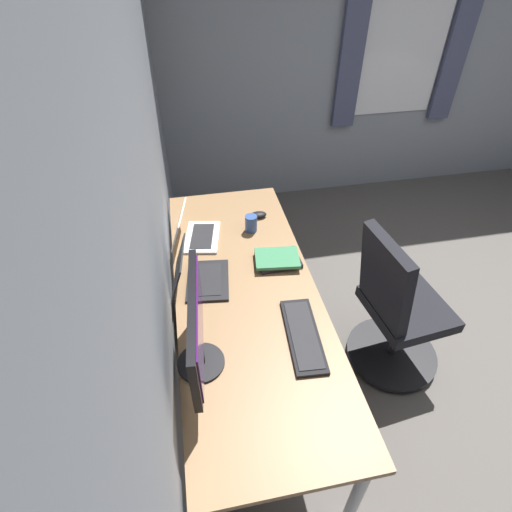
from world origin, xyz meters
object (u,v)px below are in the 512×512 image
at_px(office_chair, 396,311).
at_px(mouse_main, 258,215).
at_px(keyboard_main, 303,335).
at_px(laptop_left, 193,232).
at_px(drawer_pedestal, 244,346).
at_px(laptop_leftmost, 196,275).
at_px(monitor_primary, 197,328).
at_px(book_stack_near, 278,259).
at_px(coffee_mug, 251,223).

bearing_deg(office_chair, mouse_main, 44.21).
bearing_deg(keyboard_main, laptop_left, 27.68).
height_order(drawer_pedestal, laptop_leftmost, laptop_leftmost).
xyz_separation_m(monitor_primary, book_stack_near, (0.57, -0.46, -0.21)).
height_order(laptop_leftmost, keyboard_main, laptop_leftmost).
xyz_separation_m(drawer_pedestal, monitor_primary, (-0.34, 0.23, 0.61)).
bearing_deg(laptop_left, book_stack_near, -124.88).
xyz_separation_m(mouse_main, coffee_mug, (-0.12, 0.07, 0.03)).
bearing_deg(laptop_leftmost, drawer_pedestal, -126.92).
xyz_separation_m(drawer_pedestal, book_stack_near, (0.23, -0.23, 0.40)).
distance_m(monitor_primary, mouse_main, 1.12).
bearing_deg(monitor_primary, office_chair, -73.43).
distance_m(laptop_left, coffee_mug, 0.34).
height_order(monitor_primary, laptop_leftmost, monitor_primary).
relative_size(drawer_pedestal, book_stack_near, 2.73).
bearing_deg(coffee_mug, drawer_pedestal, 165.33).
distance_m(laptop_left, mouse_main, 0.44).
bearing_deg(drawer_pedestal, laptop_leftmost, 53.08).
distance_m(laptop_leftmost, office_chair, 1.14).
bearing_deg(drawer_pedestal, office_chair, -90.72).
height_order(drawer_pedestal, office_chair, office_chair).
distance_m(mouse_main, book_stack_near, 0.44).
relative_size(drawer_pedestal, keyboard_main, 1.62).
bearing_deg(keyboard_main, drawer_pedestal, 38.51).
relative_size(mouse_main, office_chair, 0.11).
distance_m(monitor_primary, book_stack_near, 0.76).
relative_size(laptop_leftmost, keyboard_main, 0.77).
xyz_separation_m(drawer_pedestal, office_chair, (-0.01, -0.87, 0.11)).
bearing_deg(book_stack_near, mouse_main, 2.63).
bearing_deg(book_stack_near, keyboard_main, 179.40).
height_order(laptop_leftmost, laptop_left, laptop_leftmost).
xyz_separation_m(monitor_primary, office_chair, (0.33, -1.11, -0.50)).
relative_size(monitor_primary, coffee_mug, 5.10).
xyz_separation_m(drawer_pedestal, laptop_leftmost, (0.16, 0.21, 0.43)).
relative_size(laptop_leftmost, mouse_main, 3.17).
bearing_deg(laptop_left, mouse_main, -71.45).
bearing_deg(monitor_primary, drawer_pedestal, -34.34).
height_order(mouse_main, coffee_mug, coffee_mug).
distance_m(drawer_pedestal, office_chair, 0.88).
bearing_deg(book_stack_near, laptop_left, 55.12).
height_order(laptop_leftmost, coffee_mug, laptop_leftmost).
height_order(drawer_pedestal, keyboard_main, keyboard_main).
bearing_deg(monitor_primary, coffee_mug, -22.95).
xyz_separation_m(monitor_primary, keyboard_main, (0.06, -0.46, -0.22)).
height_order(book_stack_near, coffee_mug, coffee_mug).
bearing_deg(drawer_pedestal, monitor_primary, 145.66).
bearing_deg(office_chair, coffee_mug, 52.69).
xyz_separation_m(laptop_left, keyboard_main, (-0.82, -0.43, -0.03)).
relative_size(drawer_pedestal, mouse_main, 6.68).
height_order(laptop_left, mouse_main, laptop_left).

